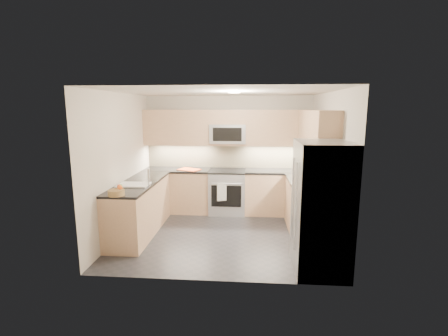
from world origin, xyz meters
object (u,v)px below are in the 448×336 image
gas_range (227,192)px  cutting_board (189,170)px  utensil_bowl (307,167)px  microwave (228,134)px  fruit_basket (116,193)px  refrigerator (321,207)px

gas_range → cutting_board: bearing=-176.1°
utensil_bowl → gas_range: bearing=-179.5°
microwave → utensil_bowl: size_ratio=2.93×
fruit_basket → cutting_board: bearing=71.7°
cutting_board → gas_range: bearing=3.9°
microwave → fruit_basket: size_ratio=3.11×
gas_range → cutting_board: size_ratio=2.06×
gas_range → utensil_bowl: bearing=0.5°
cutting_board → fruit_basket: size_ratio=1.81×
microwave → cutting_board: microwave is taller
microwave → utensil_bowl: 1.82m
utensil_bowl → cutting_board: 2.50m
fruit_basket → gas_range: bearing=55.3°
utensil_bowl → fruit_basket: utensil_bowl is taller
gas_range → utensil_bowl: (1.68, 0.02, 0.56)m
refrigerator → utensil_bowl: size_ratio=6.93×
gas_range → fruit_basket: fruit_basket is taller
refrigerator → cutting_board: 3.28m
refrigerator → fruit_basket: (-2.97, 0.23, 0.08)m
utensil_bowl → cutting_board: utensil_bowl is taller
cutting_board → fruit_basket: bearing=-108.3°
microwave → utensil_bowl: microwave is taller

